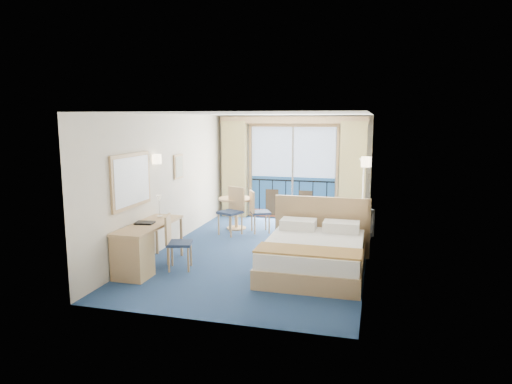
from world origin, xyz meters
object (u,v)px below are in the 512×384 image
object	(u,v)px
bed	(314,253)
nightstand	(354,238)
desk_chair	(175,239)
desk	(136,250)
round_table	(236,205)
armchair	(349,223)
floor_lamp	(363,177)
table_chair_a	(257,209)
table_chair_b	(233,208)

from	to	relation	value
bed	nightstand	world-z (taller)	bed
desk_chair	desk	bearing A→B (deg)	119.67
round_table	bed	bearing A→B (deg)	-49.67
armchair	desk_chair	size ratio (longest dim) A/B	0.81
armchair	desk	size ratio (longest dim) A/B	0.47
floor_lamp	table_chair_a	world-z (taller)	floor_lamp
bed	armchair	world-z (taller)	bed
armchair	floor_lamp	world-z (taller)	floor_lamp
desk_chair	table_chair_b	distance (m)	2.65
armchair	desk	world-z (taller)	desk
nightstand	table_chair_b	distance (m)	2.90
armchair	table_chair_a	bearing A→B (deg)	-44.99
desk_chair	round_table	xyz separation A→B (m)	(0.14, 3.12, 0.02)
nightstand	round_table	bearing A→B (deg)	155.19
armchair	table_chair_b	distance (m)	2.61
table_chair_a	armchair	bearing A→B (deg)	-118.63
nightstand	round_table	distance (m)	3.13
desk	round_table	bearing A→B (deg)	80.21
nightstand	table_chair_a	distance (m)	2.53
nightstand	armchair	bearing A→B (deg)	99.39
armchair	desk	bearing A→B (deg)	1.83
desk	table_chair_a	bearing A→B (deg)	70.61
desk_chair	table_chair_b	size ratio (longest dim) A/B	0.90
desk_chair	table_chair_a	xyz separation A→B (m)	(0.71, 2.90, 0.00)
bed	floor_lamp	distance (m)	3.34
nightstand	table_chair_a	world-z (taller)	table_chair_a
floor_lamp	armchair	bearing A→B (deg)	-108.25
bed	table_chair_b	size ratio (longest dim) A/B	2.01
desk	table_chair_b	size ratio (longest dim) A/B	1.57
nightstand	armchair	world-z (taller)	armchair
desk	table_chair_a	distance (m)	3.58
floor_lamp	table_chair_b	world-z (taller)	floor_lamp
armchair	floor_lamp	distance (m)	1.24
desk_chair	table_chair_a	bearing A→B (deg)	-29.13
floor_lamp	round_table	world-z (taller)	floor_lamp
floor_lamp	table_chair_b	bearing A→B (deg)	-160.93
round_table	table_chair_a	size ratio (longest dim) A/B	0.85
desk_chair	table_chair_b	bearing A→B (deg)	-20.05
table_chair_b	desk_chair	bearing A→B (deg)	-70.90
floor_lamp	desk_chair	distance (m)	4.80
round_table	floor_lamp	bearing A→B (deg)	9.64
armchair	round_table	bearing A→B (deg)	-49.47
armchair	desk_chair	distance (m)	4.00
nightstand	table_chair_b	bearing A→B (deg)	163.41
bed	armchair	xyz separation A→B (m)	(0.43, 2.35, 0.04)
floor_lamp	desk	size ratio (longest dim) A/B	1.02
bed	table_chair_a	xyz separation A→B (m)	(-1.66, 2.40, 0.23)
floor_lamp	desk_chair	size ratio (longest dim) A/B	1.76
bed	armchair	distance (m)	2.39
armchair	table_chair_a	world-z (taller)	table_chair_a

